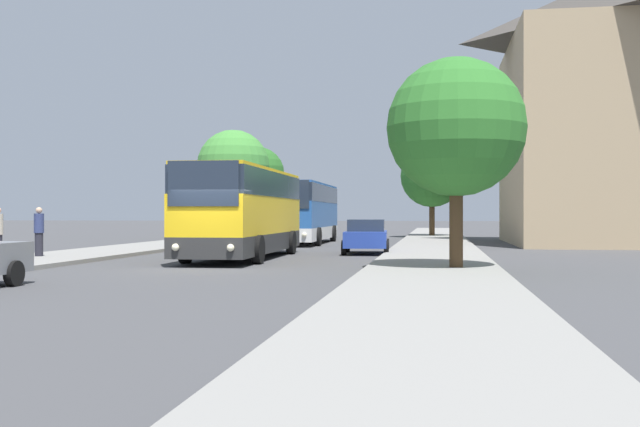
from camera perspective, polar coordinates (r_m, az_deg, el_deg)
ground_plane at (r=23.92m, az=-8.47°, el=-4.17°), size 300.00×300.00×0.00m
sidewalk_left at (r=26.84m, az=-22.92°, el=-3.55°), size 4.00×120.00×0.15m
sidewalk_right at (r=22.83m, az=8.59°, el=-4.18°), size 4.00×120.00×0.15m
building_right_background at (r=46.17m, az=23.06°, el=7.70°), size 14.10×14.16×15.84m
bus_front at (r=29.09m, az=-5.84°, el=0.19°), size 2.98×10.81×3.44m
bus_middle at (r=43.26m, az=-1.14°, el=0.14°), size 2.85×11.23×3.45m
parked_car_right_near at (r=32.31m, az=3.54°, el=-1.71°), size 2.13×4.00×1.48m
pedestrian_waiting_far at (r=29.70m, az=-20.63°, el=-1.28°), size 0.36×0.36×1.82m
tree_left_near at (r=49.11m, az=-6.63°, el=3.61°), size 4.69×4.69×7.04m
tree_left_far at (r=58.95m, az=-4.75°, el=3.05°), size 4.14×4.14×6.81m
tree_right_near at (r=22.63m, az=10.33°, el=6.45°), size 4.12×4.12×6.21m
tree_right_mid at (r=54.61m, az=8.53°, el=2.85°), size 4.53×4.53×6.58m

